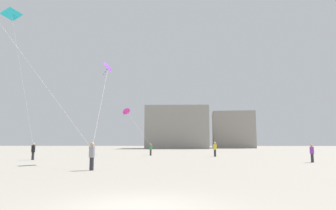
{
  "coord_description": "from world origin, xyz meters",
  "views": [
    {
      "loc": [
        1.25,
        -8.21,
        1.71
      ],
      "look_at": [
        0.0,
        14.75,
        4.6
      ],
      "focal_mm": 32.13,
      "sensor_mm": 36.0,
      "label": 1
    }
  ],
  "objects": [
    {
      "name": "ground_plane",
      "position": [
        0.0,
        0.0,
        0.0
      ],
      "size": [
        300.0,
        300.0,
        0.0
      ],
      "primitive_type": "plane",
      "color": "#9E9689"
    },
    {
      "name": "person_in_purple",
      "position": [
        12.35,
        18.91,
        0.87
      ],
      "size": [
        0.35,
        0.35,
        1.59
      ],
      "rotation": [
        0.0,
        0.0,
        6.21
      ],
      "color": "#2D2D33",
      "rests_on": "ground_plane"
    },
    {
      "name": "person_in_grey",
      "position": [
        -4.53,
        10.5,
        0.96
      ],
      "size": [
        0.38,
        0.38,
        1.75
      ],
      "rotation": [
        0.0,
        0.0,
        4.95
      ],
      "color": "#2D2D33",
      "rests_on": "ground_plane"
    },
    {
      "name": "kite_magenta_diamond",
      "position": [
        -7.46,
        36.29,
        6.4
      ],
      "size": [
        4.98,
        5.1,
        5.62
      ],
      "color": "#D12899"
    },
    {
      "name": "kite_cyan_delta",
      "position": [
        -15.46,
        18.88,
        13.92
      ],
      "size": [
        2.46,
        3.08,
        13.24
      ],
      "color": "#1EB2C6"
    },
    {
      "name": "person_in_black",
      "position": [
        -13.89,
        21.4,
        0.92
      ],
      "size": [
        0.37,
        0.37,
        1.68
      ],
      "rotation": [
        0.0,
        0.0,
        4.5
      ],
      "color": "#2D2D33",
      "rests_on": "ground_plane"
    },
    {
      "name": "building_centre_hall",
      "position": [
        17.0,
        91.52,
        5.73
      ],
      "size": [
        13.87,
        15.75,
        11.46
      ],
      "color": "gray",
      "rests_on": "ground_plane"
    },
    {
      "name": "kite_violet_delta",
      "position": [
        -5.41,
        17.29,
        8.23
      ],
      "size": [
        1.38,
        7.62,
        7.46
      ],
      "color": "purple"
    },
    {
      "name": "person_in_yellow",
      "position": [
        5.0,
        29.4,
        1.0
      ],
      "size": [
        0.4,
        0.4,
        1.82
      ],
      "rotation": [
        0.0,
        0.0,
        4.05
      ],
      "color": "#2D2D33",
      "rests_on": "ground_plane"
    },
    {
      "name": "person_in_green",
      "position": [
        -3.24,
        31.94,
        0.87
      ],
      "size": [
        0.34,
        0.34,
        1.58
      ],
      "rotation": [
        0.0,
        0.0,
        3.57
      ],
      "color": "#2D2D33",
      "rests_on": "ground_plane"
    },
    {
      "name": "building_left_hall",
      "position": [
        -1.0,
        81.62,
        6.06
      ],
      "size": [
        18.23,
        15.12,
        12.12
      ],
      "color": "gray",
      "rests_on": "ground_plane"
    }
  ]
}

